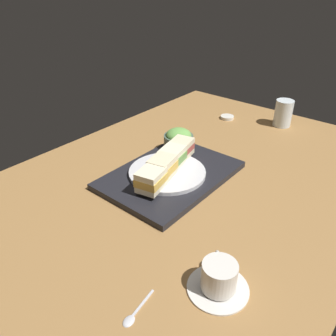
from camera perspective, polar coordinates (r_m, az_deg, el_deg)
ground_plane at (r=107.14cm, az=4.54°, el=-2.10°), size 140.00×100.00×3.00cm
serving_tray at (r=104.82cm, az=0.43°, el=-1.21°), size 41.58×29.20×1.92cm
sandwich_plate at (r=103.25cm, az=-0.13°, el=-0.72°), size 23.56×23.56×1.23cm
sandwich_nearmost at (r=110.04cm, az=2.21°, el=3.38°), size 9.16×7.81×5.47cm
sandwich_inner_near at (r=104.22cm, az=0.69°, el=1.87°), size 9.28×8.22×5.90cm
sandwich_inner_far at (r=98.63cm, az=-1.00°, el=0.11°), size 9.72×8.18×6.07cm
sandwich_farmost at (r=93.35cm, az=-2.89°, el=-1.96°), size 9.20×8.15×5.86cm
salad_bowl at (r=117.39cm, az=1.79°, el=4.93°), size 10.24×10.24×7.16cm
coffee_cup at (r=71.75cm, az=8.58°, el=-17.97°), size 12.74×12.74×6.83cm
drinking_glass at (r=146.92cm, az=18.91°, el=8.77°), size 7.10×7.10×10.77cm
small_sauce_dish at (r=149.90cm, az=9.97°, el=8.45°), size 5.72×5.72×1.26cm
teaspoon at (r=69.45cm, az=-5.97°, el=-23.48°), size 9.61×2.56×0.80cm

